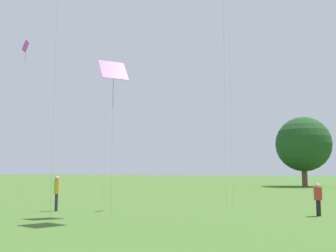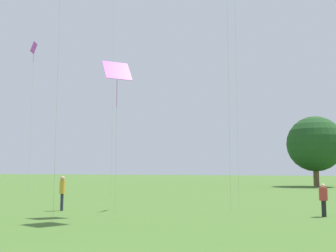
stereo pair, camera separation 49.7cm
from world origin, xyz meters
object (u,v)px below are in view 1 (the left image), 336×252
(kite_6, at_px, (25,53))
(kite_8, at_px, (113,72))
(person_standing_1, at_px, (57,189))
(distant_tree_0, at_px, (303,144))
(person_standing_2, at_px, (318,197))

(kite_6, distance_m, kite_8, 12.25)
(person_standing_1, height_order, kite_6, kite_6)
(distant_tree_0, bearing_deg, person_standing_2, -89.19)
(person_standing_1, distance_m, kite_6, 12.67)
(person_standing_1, bearing_deg, person_standing_2, 147.66)
(person_standing_1, distance_m, person_standing_2, 13.37)
(person_standing_1, relative_size, person_standing_2, 1.20)
(person_standing_2, relative_size, kite_6, 0.13)
(person_standing_1, xyz_separation_m, person_standing_2, (13.20, 2.10, -0.24))
(distant_tree_0, bearing_deg, person_standing_1, -108.86)
(person_standing_2, xyz_separation_m, kite_6, (-19.75, 2.93, 9.85))
(kite_8, bearing_deg, person_standing_2, 15.74)
(kite_8, distance_m, distant_tree_0, 39.00)
(person_standing_2, relative_size, distant_tree_0, 0.17)
(person_standing_1, relative_size, kite_6, 0.16)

